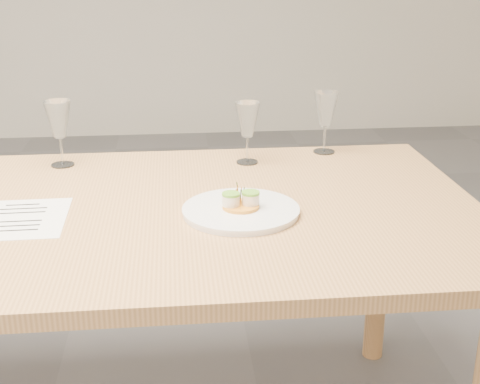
{
  "coord_description": "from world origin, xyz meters",
  "views": [
    {
      "loc": [
        0.42,
        -1.58,
        1.37
      ],
      "look_at": [
        0.58,
        -0.04,
        0.8
      ],
      "focal_mm": 50.0,
      "sensor_mm": 36.0,
      "label": 1
    }
  ],
  "objects": [
    {
      "name": "dinner_plate",
      "position": [
        0.58,
        -0.06,
        0.76
      ],
      "size": [
        0.29,
        0.29,
        0.07
      ],
      "rotation": [
        0.0,
        0.0,
        0.01
      ],
      "color": "white",
      "rests_on": "dining_table"
    },
    {
      "name": "recipe_sheet",
      "position": [
        0.05,
        -0.04,
        0.75
      ],
      "size": [
        0.21,
        0.26,
        0.0
      ],
      "rotation": [
        0.0,
        0.0,
        0.02
      ],
      "color": "white",
      "rests_on": "dining_table"
    },
    {
      "name": "wine_glass_1",
      "position": [
        0.09,
        0.38,
        0.89
      ],
      "size": [
        0.08,
        0.08,
        0.2
      ],
      "color": "white",
      "rests_on": "dining_table"
    },
    {
      "name": "wine_glass_3",
      "position": [
        0.9,
        0.43,
        0.89
      ],
      "size": [
        0.08,
        0.08,
        0.2
      ],
      "color": "white",
      "rests_on": "dining_table"
    },
    {
      "name": "wine_glass_2",
      "position": [
        0.64,
        0.35,
        0.88
      ],
      "size": [
        0.07,
        0.07,
        0.19
      ],
      "color": "white",
      "rests_on": "dining_table"
    },
    {
      "name": "dining_table",
      "position": [
        0.0,
        0.0,
        0.68
      ],
      "size": [
        2.4,
        1.0,
        0.75
      ],
      "color": "tan",
      "rests_on": "ground"
    }
  ]
}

